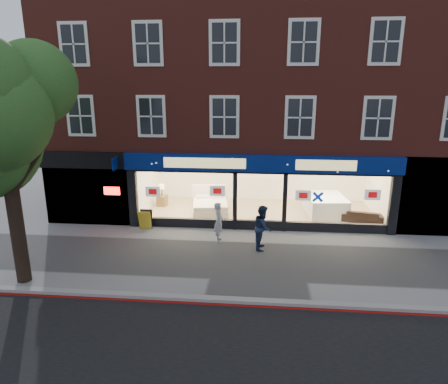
# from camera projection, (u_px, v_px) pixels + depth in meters

# --- Properties ---
(ground) EXTENTS (120.00, 120.00, 0.00)m
(ground) POSITION_uv_depth(u_px,v_px,m) (258.00, 260.00, 14.31)
(ground) COLOR gray
(ground) RESTS_ON ground
(kerb_line) EXTENTS (60.00, 0.10, 0.01)m
(kerb_line) POSITION_uv_depth(u_px,v_px,m) (257.00, 307.00, 11.34)
(kerb_line) COLOR #8C0A07
(kerb_line) RESTS_ON ground
(kerb_stone) EXTENTS (60.00, 0.25, 0.12)m
(kerb_stone) POSITION_uv_depth(u_px,v_px,m) (258.00, 301.00, 11.52)
(kerb_stone) COLOR gray
(kerb_stone) RESTS_ON ground
(showroom_floor) EXTENTS (11.00, 4.50, 0.10)m
(showroom_floor) POSITION_uv_depth(u_px,v_px,m) (259.00, 212.00, 19.34)
(showroom_floor) COLOR tan
(showroom_floor) RESTS_ON ground
(building) EXTENTS (19.00, 8.26, 10.30)m
(building) POSITION_uv_depth(u_px,v_px,m) (263.00, 71.00, 19.17)
(building) COLOR maroon
(building) RESTS_ON ground
(street_tree) EXTENTS (4.00, 3.20, 6.60)m
(street_tree) POSITION_uv_depth(u_px,v_px,m) (0.00, 126.00, 11.54)
(street_tree) COLOR black
(street_tree) RESTS_ON ground
(display_bed) EXTENTS (1.97, 2.27, 1.15)m
(display_bed) POSITION_uv_depth(u_px,v_px,m) (210.00, 206.00, 19.10)
(display_bed) COLOR white
(display_bed) RESTS_ON showroom_floor
(bedside_table) EXTENTS (0.53, 0.53, 0.55)m
(bedside_table) POSITION_uv_depth(u_px,v_px,m) (162.00, 200.00, 20.13)
(bedside_table) COLOR brown
(bedside_table) RESTS_ON showroom_floor
(mattress_stack) EXTENTS (1.94, 2.35, 0.86)m
(mattress_stack) POSITION_uv_depth(u_px,v_px,m) (325.00, 205.00, 18.88)
(mattress_stack) COLOR white
(mattress_stack) RESTS_ON showroom_floor
(sofa) EXTENTS (1.88, 1.08, 0.52)m
(sofa) POSITION_uv_depth(u_px,v_px,m) (362.00, 216.00, 17.89)
(sofa) COLOR black
(sofa) RESTS_ON showroom_floor
(a_board) EXTENTS (0.55, 0.35, 0.85)m
(a_board) POSITION_uv_depth(u_px,v_px,m) (145.00, 219.00, 17.22)
(a_board) COLOR gold
(a_board) RESTS_ON ground
(pedestrian_grey) EXTENTS (0.45, 0.62, 1.61)m
(pedestrian_grey) POSITION_uv_depth(u_px,v_px,m) (219.00, 222.00, 15.80)
(pedestrian_grey) COLOR #AAACB2
(pedestrian_grey) RESTS_ON ground
(pedestrian_blue) EXTENTS (0.73, 0.89, 1.71)m
(pedestrian_blue) POSITION_uv_depth(u_px,v_px,m) (263.00, 227.00, 15.09)
(pedestrian_blue) COLOR #172340
(pedestrian_blue) RESTS_ON ground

